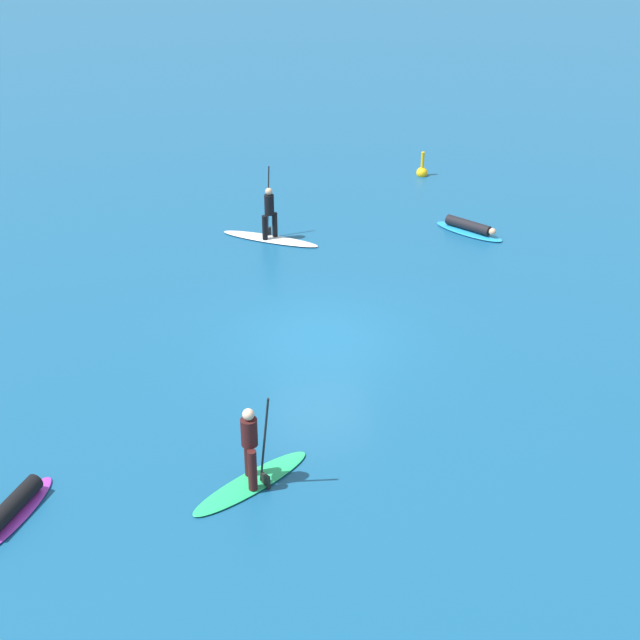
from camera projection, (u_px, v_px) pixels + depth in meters
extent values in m
plane|color=navy|center=(320.00, 337.00, 22.54)|extent=(120.00, 120.00, 0.00)
ellipsoid|color=white|center=(270.00, 239.00, 27.98)|extent=(3.13, 2.01, 0.09)
cylinder|color=black|center=(275.00, 225.00, 27.88)|extent=(0.23, 0.23, 0.78)
cylinder|color=black|center=(265.00, 227.00, 27.68)|extent=(0.23, 0.23, 0.78)
cylinder|color=black|center=(269.00, 205.00, 27.44)|extent=(0.40, 0.40, 0.63)
sphere|color=tan|center=(269.00, 191.00, 27.24)|extent=(0.30, 0.30, 0.22)
cylinder|color=black|center=(268.00, 201.00, 27.69)|extent=(0.17, 0.27, 2.19)
cube|color=black|center=(269.00, 232.00, 28.18)|extent=(0.15, 0.21, 0.32)
ellipsoid|color=purple|center=(12.00, 516.00, 16.56)|extent=(1.52, 2.44, 0.07)
cylinder|color=black|center=(12.00, 506.00, 16.50)|extent=(0.92, 1.50, 0.34)
ellipsoid|color=#23B266|center=(251.00, 483.00, 17.41)|extent=(2.60, 2.23, 0.07)
cylinder|color=#381414|center=(252.00, 470.00, 16.99)|extent=(0.25, 0.25, 0.89)
cylinder|color=#381414|center=(249.00, 456.00, 17.38)|extent=(0.25, 0.25, 0.89)
cylinder|color=#381414|center=(249.00, 432.00, 16.84)|extent=(0.45, 0.45, 0.57)
sphere|color=beige|center=(248.00, 414.00, 16.64)|extent=(0.33, 0.33, 0.23)
cylinder|color=black|center=(264.00, 441.00, 16.83)|extent=(0.25, 0.30, 2.05)
cube|color=black|center=(266.00, 482.00, 17.29)|extent=(0.17, 0.19, 0.32)
ellipsoid|color=#1E8CD1|center=(469.00, 231.00, 28.50)|extent=(2.18, 2.27, 0.08)
cylinder|color=black|center=(468.00, 225.00, 28.44)|extent=(1.29, 1.36, 0.32)
sphere|color=tan|center=(492.00, 232.00, 27.91)|extent=(0.33, 0.33, 0.23)
sphere|color=yellow|center=(422.00, 173.00, 33.29)|extent=(0.42, 0.42, 0.42)
cylinder|color=yellow|center=(422.00, 164.00, 33.13)|extent=(0.12, 0.12, 0.91)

